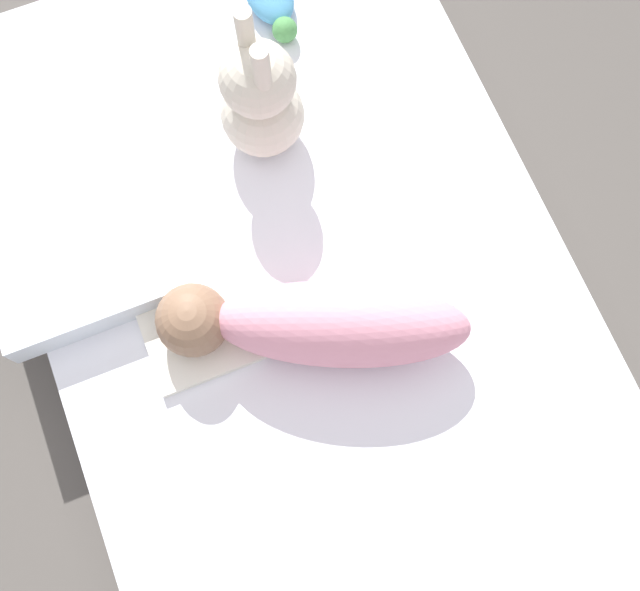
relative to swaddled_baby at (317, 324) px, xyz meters
name	(u,v)px	position (x,y,z in m)	size (l,w,h in m)	color
ground_plane	(302,294)	(-0.13, 0.02, -0.26)	(12.00, 12.00, 0.00)	#514C47
bed_mattress	(301,283)	(-0.13, 0.02, -0.17)	(1.57, 1.01, 0.17)	white
burp_cloth	(201,337)	(-0.07, -0.21, -0.08)	(0.17, 0.20, 0.02)	white
swaddled_baby	(317,324)	(0.00, 0.00, 0.00)	(0.34, 0.56, 0.17)	pink
pillow	(69,252)	(-0.32, -0.39, -0.05)	(0.32, 0.32, 0.07)	white
bunny_plush	(261,100)	(-0.43, 0.06, 0.05)	(0.16, 0.16, 0.35)	beige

